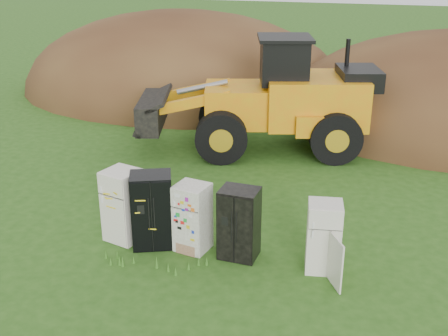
# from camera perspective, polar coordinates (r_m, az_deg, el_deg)

# --- Properties ---
(ground) EXTENTS (120.00, 120.00, 0.00)m
(ground) POSITION_cam_1_polar(r_m,az_deg,el_deg) (13.11, -0.49, -8.60)
(ground) COLOR #254F15
(ground) RESTS_ON ground
(fridge_leftmost) EXTENTS (0.95, 0.93, 1.77)m
(fridge_leftmost) POSITION_cam_1_polar(r_m,az_deg,el_deg) (13.51, -10.18, -3.75)
(fridge_leftmost) COLOR white
(fridge_leftmost) RESTS_ON ground
(fridge_black_side) EXTENTS (1.14, 1.03, 1.79)m
(fridge_black_side) POSITION_cam_1_polar(r_m,az_deg,el_deg) (13.15, -7.32, -4.27)
(fridge_black_side) COLOR black
(fridge_black_side) RESTS_ON ground
(fridge_sticker) EXTENTS (0.84, 0.80, 1.62)m
(fridge_sticker) POSITION_cam_1_polar(r_m,az_deg,el_deg) (12.92, -3.21, -5.04)
(fridge_sticker) COLOR white
(fridge_sticker) RESTS_ON ground
(fridge_dark_mid) EXTENTS (0.89, 0.74, 1.65)m
(fridge_dark_mid) POSITION_cam_1_polar(r_m,az_deg,el_deg) (12.61, 1.55, -5.64)
(fridge_dark_mid) COLOR black
(fridge_dark_mid) RESTS_ON ground
(fridge_open_door) EXTENTS (0.81, 0.76, 1.59)m
(fridge_open_door) POSITION_cam_1_polar(r_m,az_deg,el_deg) (12.31, 10.08, -6.89)
(fridge_open_door) COLOR white
(fridge_open_door) RESTS_ON ground
(wheel_loader) EXTENTS (8.56, 5.22, 3.86)m
(wheel_loader) POSITION_cam_1_polar(r_m,az_deg,el_deg) (18.97, 3.06, 7.44)
(wheel_loader) COLOR #CC950D
(wheel_loader) RESTS_ON ground
(dirt_mound_left) EXTENTS (15.71, 11.79, 7.67)m
(dirt_mound_left) POSITION_cam_1_polar(r_m,az_deg,el_deg) (27.42, -4.18, 7.77)
(dirt_mound_left) COLOR #422415
(dirt_mound_left) RESTS_ON ground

